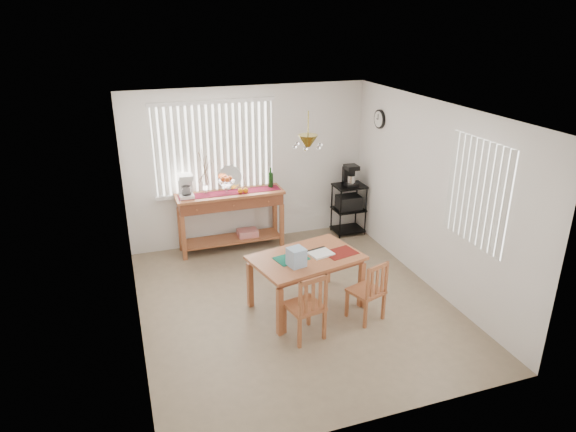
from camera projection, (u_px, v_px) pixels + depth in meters
name	position (u px, v px, depth m)	size (l,w,h in m)	color
ground	(294.00, 304.00, 6.93)	(4.00, 4.50, 0.01)	gray
room_shell	(295.00, 184.00, 6.31)	(4.20, 4.70, 2.70)	white
sideboard	(231.00, 207.00, 8.29)	(1.72, 0.48, 0.97)	#AF643B
sideboard_items	(211.00, 185.00, 8.07)	(1.64, 0.41, 0.74)	maroon
wire_cart	(349.00, 204.00, 8.94)	(0.52, 0.42, 0.89)	black
cart_items	(350.00, 176.00, 8.76)	(0.21, 0.25, 0.37)	black
dining_table	(306.00, 262.00, 6.63)	(1.53, 1.16, 0.73)	#AF643B
table_items	(303.00, 256.00, 6.41)	(1.13, 0.51, 0.23)	#12664F
chair_left	(306.00, 307.00, 6.04)	(0.48, 0.48, 0.88)	#AF643B
chair_right	(368.00, 291.00, 6.43)	(0.48, 0.48, 0.82)	#AF643B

